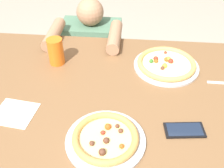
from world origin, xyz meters
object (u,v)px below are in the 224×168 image
Objects in this scene: drink_cup_colored at (56,51)px; diner_seated at (93,67)px; cell_phone at (184,130)px; pizza_far at (166,64)px; pizza_near at (106,138)px.

drink_cup_colored is 0.62m from diner_seated.
drink_cup_colored is at bearing 146.11° from cell_phone.
pizza_far is 0.35× the size of diner_seated.
pizza_near is at bearing -117.02° from pizza_far.
drink_cup_colored is (-0.55, -0.01, 0.05)m from pizza_far.
pizza_near reaches higher than cell_phone.
pizza_far is 0.72m from diner_seated.
diner_seated reaches higher than pizza_near.
pizza_near is 1.86× the size of cell_phone.
diner_seated is at bearing 120.14° from cell_phone.
pizza_near is 0.32× the size of diner_seated.
pizza_near is at bearing -77.80° from diner_seated.
drink_cup_colored is at bearing -178.81° from pizza_far.
pizza_far is at bearing 1.19° from drink_cup_colored.
pizza_near and pizza_far have the same top height.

